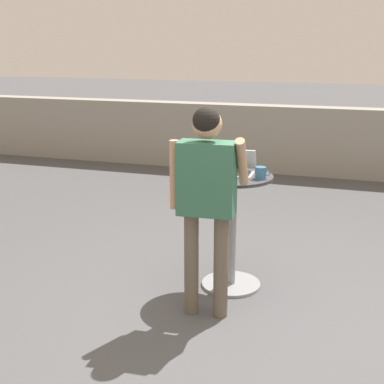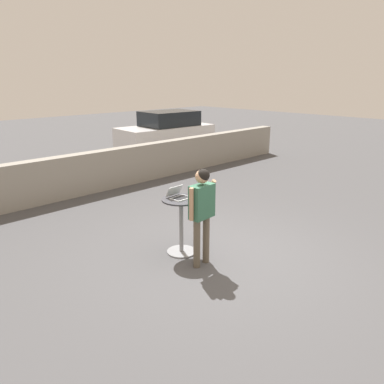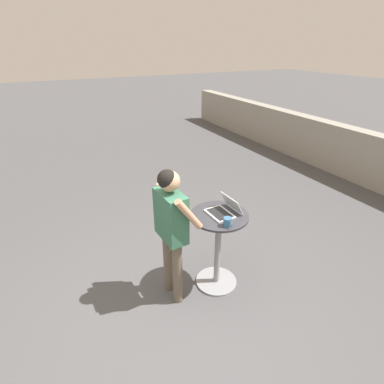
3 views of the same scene
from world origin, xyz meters
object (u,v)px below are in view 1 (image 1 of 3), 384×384
Objects in this scene: cafe_table at (232,221)px; coffee_mug at (261,173)px; standing_person at (206,188)px; laptop at (235,169)px.

coffee_mug reaches higher than cafe_table.
coffee_mug is at bearing 59.15° from standing_person.
cafe_table is 8.02× the size of coffee_mug.
coffee_mug is 0.59m from standing_person.
cafe_table is 0.44m from laptop.
cafe_table is 0.50m from coffee_mug.
cafe_table is 2.93× the size of laptop.
coffee_mug is at bearing -11.65° from cafe_table.
standing_person reaches higher than cafe_table.
cafe_table is at bearing 168.35° from coffee_mug.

